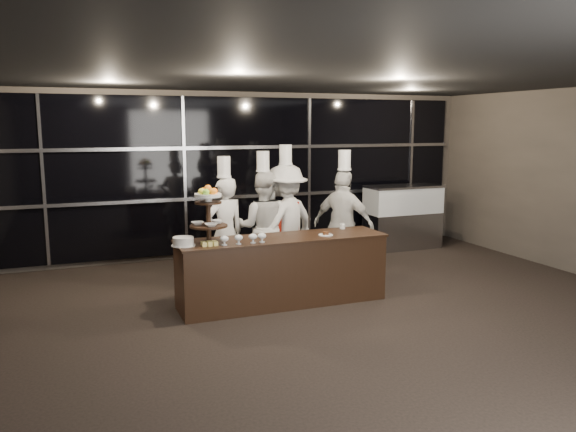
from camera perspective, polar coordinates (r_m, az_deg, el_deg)
name	(u,v)px	position (r m, az deg, el deg)	size (l,w,h in m)	color
room	(392,213)	(5.94, 10.51, 0.29)	(10.00, 10.00, 10.00)	black
window_wall	(249,174)	(10.43, -3.98, 4.27)	(8.60, 0.10, 2.80)	black
buffet_counter	(282,270)	(7.62, -0.58, -5.52)	(2.84, 0.74, 0.92)	black
display_stand	(208,210)	(7.15, -8.10, 0.57)	(0.48, 0.48, 0.74)	black
compotes	(245,237)	(7.11, -4.44, -2.19)	(0.61, 0.11, 0.12)	silver
layer_cake	(183,242)	(7.10, -10.59, -2.57)	(0.30, 0.30, 0.11)	white
pastry_squares	(209,244)	(7.06, -8.00, -2.79)	(0.20, 0.13, 0.05)	#F9EA79
small_plate	(326,234)	(7.65, 3.85, -1.86)	(0.20, 0.20, 0.05)	white
chef_cup	(342,226)	(8.14, 5.55, -1.06)	(0.08, 0.08, 0.07)	white
display_case	(403,214)	(11.21, 11.58, 0.25)	(1.48, 0.65, 1.24)	#A5A5AA
chef_a	(225,231)	(8.30, -6.41, -1.55)	(0.68, 0.53, 1.96)	silver
chef_b	(263,227)	(8.56, -2.51, -1.08)	(1.04, 0.95, 2.02)	silver
chef_c	(286,222)	(8.69, -0.24, -0.64)	(1.35, 1.14, 2.11)	silver
chef_d	(343,224)	(8.75, 5.65, -0.83)	(0.95, 1.06, 2.03)	silver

